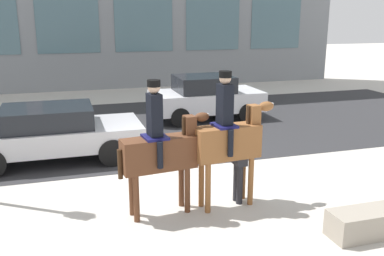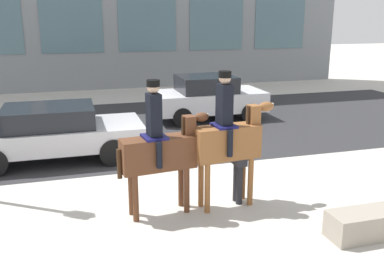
# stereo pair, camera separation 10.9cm
# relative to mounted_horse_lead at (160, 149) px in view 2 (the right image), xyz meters

# --- Properties ---
(ground_plane) EXTENTS (80.00, 80.00, 0.00)m
(ground_plane) POSITION_rel_mounted_horse_lead_xyz_m (0.63, 1.81, -1.30)
(ground_plane) COLOR beige
(road_surface) EXTENTS (25.33, 8.50, 0.01)m
(road_surface) POSITION_rel_mounted_horse_lead_xyz_m (0.63, 6.56, -1.29)
(road_surface) COLOR #2D2D30
(road_surface) RESTS_ON ground_plane
(mounted_horse_lead) EXTENTS (1.80, 0.65, 2.58)m
(mounted_horse_lead) POSITION_rel_mounted_horse_lead_xyz_m (0.00, 0.00, 0.00)
(mounted_horse_lead) COLOR #59331E
(mounted_horse_lead) RESTS_ON ground_plane
(mounted_horse_companion) EXTENTS (1.75, 0.65, 2.69)m
(mounted_horse_companion) POSITION_rel_mounted_horse_lead_xyz_m (1.34, -0.02, 0.10)
(mounted_horse_companion) COLOR brown
(mounted_horse_companion) RESTS_ON ground_plane
(pedestrian_bystander) EXTENTS (0.82, 0.44, 1.58)m
(pedestrian_bystander) POSITION_rel_mounted_horse_lead_xyz_m (1.58, 0.03, -0.36)
(pedestrian_bystander) COLOR #232328
(pedestrian_bystander) RESTS_ON ground_plane
(street_car_near_lane) EXTENTS (4.51, 2.05, 1.43)m
(street_car_near_lane) POSITION_rel_mounted_horse_lead_xyz_m (-2.01, 3.87, -0.54)
(street_car_near_lane) COLOR #B7B7BC
(street_car_near_lane) RESTS_ON ground_plane
(street_car_far_lane) EXTENTS (3.97, 2.04, 1.58)m
(street_car_far_lane) POSITION_rel_mounted_horse_lead_xyz_m (3.27, 7.11, -0.48)
(street_car_far_lane) COLOR silver
(street_car_far_lane) RESTS_ON ground_plane
(planter_ledge) EXTENTS (1.97, 0.56, 0.46)m
(planter_ledge) POSITION_rel_mounted_horse_lead_xyz_m (3.50, -1.87, -1.06)
(planter_ledge) COLOR #9E9384
(planter_ledge) RESTS_ON ground_plane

